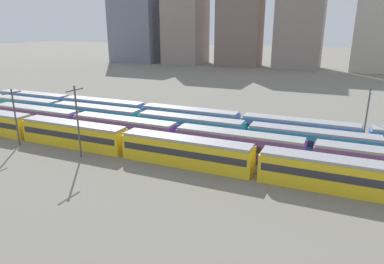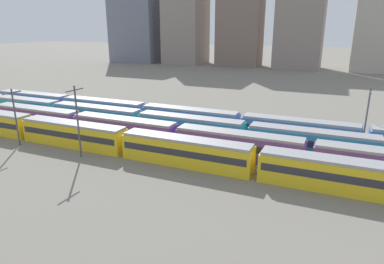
{
  "view_description": "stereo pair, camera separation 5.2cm",
  "coord_description": "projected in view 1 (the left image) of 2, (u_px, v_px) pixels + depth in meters",
  "views": [
    {
      "loc": [
        51.73,
        -38.18,
        17.55
      ],
      "look_at": [
        31.67,
        7.8,
        2.04
      ],
      "focal_mm": 31.76,
      "sensor_mm": 36.0,
      "label": 1
    },
    {
      "loc": [
        51.78,
        -38.16,
        17.55
      ],
      "look_at": [
        31.67,
        7.8,
        2.04
      ],
      "focal_mm": 31.76,
      "sensor_mm": 36.0,
      "label": 2
    }
  ],
  "objects": [
    {
      "name": "distant_building_2",
      "position": [
        240.0,
        9.0,
        153.93
      ],
      "size": [
        20.09,
        12.27,
        50.54
      ],
      "primitive_type": "cube",
      "color": "#7A665B",
      "rests_on": "ground_plane"
    },
    {
      "name": "catenary_pole_0",
      "position": [
        77.0,
        118.0,
        46.44
      ],
      "size": [
        0.24,
        3.2,
        10.15
      ],
      "color": "#4C4C51",
      "rests_on": "ground_plane"
    },
    {
      "name": "train_track_1",
      "position": [
        309.0,
        155.0,
        43.56
      ],
      "size": [
        112.5,
        3.06,
        3.75
      ],
      "color": "#6B429E",
      "rests_on": "ground_plane"
    },
    {
      "name": "distant_building_0",
      "position": [
        139.0,
        21.0,
        175.95
      ],
      "size": [
        24.57,
        21.56,
        41.57
      ],
      "primitive_type": "cube",
      "color": "slate",
      "rests_on": "ground_plane"
    },
    {
      "name": "ground_plane",
      "position": [
        41.0,
        123.0,
        65.21
      ],
      "size": [
        600.0,
        600.0,
        0.0
      ],
      "primitive_type": "plane",
      "color": "slate"
    },
    {
      "name": "train_track_0",
      "position": [
        186.0,
        151.0,
        44.76
      ],
      "size": [
        93.6,
        3.06,
        3.75
      ],
      "color": "yellow",
      "rests_on": "ground_plane"
    },
    {
      "name": "distant_building_1",
      "position": [
        185.0,
        11.0,
        164.54
      ],
      "size": [
        18.21,
        18.98,
        49.72
      ],
      "primitive_type": "cube",
      "color": "gray",
      "rests_on": "ground_plane"
    },
    {
      "name": "train_track_3",
      "position": [
        241.0,
        124.0,
        57.25
      ],
      "size": [
        112.5,
        3.06,
        3.75
      ],
      "color": "#4C70BC",
      "rests_on": "ground_plane"
    },
    {
      "name": "distant_building_3",
      "position": [
        300.0,
        24.0,
        145.7
      ],
      "size": [
        19.52,
        16.08,
        37.42
      ],
      "primitive_type": "cube",
      "color": "gray",
      "rests_on": "ground_plane"
    },
    {
      "name": "catenary_pole_1",
      "position": [
        367.0,
        113.0,
        51.93
      ],
      "size": [
        0.24,
        3.2,
        8.89
      ],
      "color": "#4C4C51",
      "rests_on": "ground_plane"
    },
    {
      "name": "catenary_pole_2",
      "position": [
        15.0,
        114.0,
        51.45
      ],
      "size": [
        0.24,
        3.2,
        8.83
      ],
      "color": "#4C4C51",
      "rests_on": "ground_plane"
    },
    {
      "name": "train_track_2",
      "position": [
        190.0,
        127.0,
        55.39
      ],
      "size": [
        93.6,
        3.06,
        3.75
      ],
      "color": "teal",
      "rests_on": "ground_plane"
    }
  ]
}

